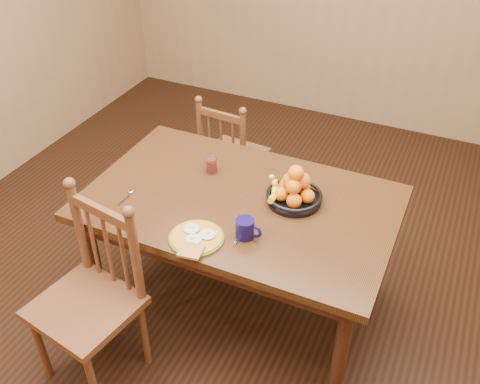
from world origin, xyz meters
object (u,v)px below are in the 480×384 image
at_px(dining_table, 240,213).
at_px(chair_near, 91,299).
at_px(breakfast_plate, 196,238).
at_px(chair_far, 231,156).
at_px(fruit_bowl, 294,191).
at_px(coffee_mug, 246,228).

bearing_deg(dining_table, chair_near, -123.48).
xyz_separation_m(dining_table, chair_near, (-0.47, -0.71, -0.18)).
xyz_separation_m(dining_table, breakfast_plate, (-0.06, -0.37, 0.10)).
height_order(chair_far, fruit_bowl, fruit_bowl).
bearing_deg(chair_far, fruit_bowl, 138.37).
bearing_deg(breakfast_plate, fruit_bowl, 56.75).
xyz_separation_m(dining_table, chair_far, (-0.44, 0.83, -0.24)).
bearing_deg(chair_near, dining_table, 66.33).
bearing_deg(dining_table, chair_far, 118.30).
distance_m(dining_table, chair_near, 0.86).
xyz_separation_m(chair_near, coffee_mug, (0.61, 0.45, 0.31)).
distance_m(dining_table, chair_far, 0.97).
bearing_deg(chair_far, chair_near, 93.50).
height_order(dining_table, chair_far, chair_far).
relative_size(chair_far, breakfast_plate, 2.98).
xyz_separation_m(breakfast_plate, coffee_mug, (0.20, 0.12, 0.04)).
xyz_separation_m(chair_near, breakfast_plate, (0.41, 0.33, 0.27)).
bearing_deg(fruit_bowl, coffee_mug, -106.97).
relative_size(dining_table, chair_near, 1.59).
height_order(chair_near, breakfast_plate, chair_near).
bearing_deg(dining_table, breakfast_plate, -98.54).
relative_size(chair_near, breakfast_plate, 3.42).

